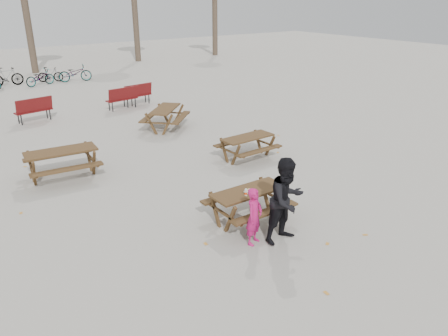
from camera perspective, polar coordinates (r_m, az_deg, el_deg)
ground at (r=10.46m, az=3.18°, el=-6.77°), size 80.00×80.00×0.00m
main_picnic_table at (r=10.19m, az=3.25°, el=-3.87°), size 1.80×1.45×0.78m
food_tray at (r=10.00m, az=3.17°, el=-3.08°), size 0.18×0.11×0.03m
bread_roll at (r=9.98m, az=3.17°, el=-2.86°), size 0.14×0.06×0.05m
soda_bottle at (r=9.81m, az=2.88°, el=-3.23°), size 0.07×0.07×0.17m
child at (r=9.26m, az=3.98°, el=-6.32°), size 0.55×0.47×1.28m
adult at (r=9.32m, az=8.18°, el=-4.20°), size 0.96×0.78×1.89m
picnic_table_east at (r=14.10m, az=3.08°, el=2.67°), size 1.81×1.48×0.75m
picnic_table_north at (r=13.42m, az=-20.33°, el=0.48°), size 2.09×1.74×0.84m
picnic_table_far at (r=17.45m, az=-7.66°, el=6.43°), size 2.45×2.45×0.83m
park_bench_row at (r=20.17m, az=-20.59°, el=7.63°), size 10.50×1.04×1.03m
bicycle_row at (r=27.81m, az=-25.79°, el=10.40°), size 9.24×2.54×1.07m
fallen_leaves at (r=12.54m, az=-2.09°, el=-1.65°), size 11.00×11.00×0.01m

